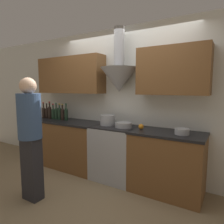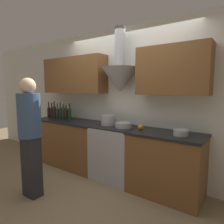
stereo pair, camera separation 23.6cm
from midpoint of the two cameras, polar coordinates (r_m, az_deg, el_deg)
name	(u,v)px [view 2 (the right image)]	position (r m, az deg, el deg)	size (l,w,h in m)	color
ground_plane	(104,185)	(3.40, -0.16, -20.24)	(12.00, 12.00, 0.00)	#847051
wall_back	(120,92)	(3.56, 4.23, 5.67)	(8.40, 0.62, 2.60)	silver
counter_left	(70,142)	(4.15, -10.29, -8.50)	(1.52, 0.62, 0.91)	brown
counter_right	(166,164)	(3.11, 17.26, -14.00)	(1.06, 0.62, 0.91)	brown
stove_range	(115,152)	(3.47, 2.98, -11.44)	(0.73, 0.60, 0.91)	#A8AAAF
wine_bottle_0	(49,111)	(4.55, -16.20, 0.20)	(0.07, 0.07, 0.33)	black
wine_bottle_1	(52,112)	(4.48, -15.38, 0.10)	(0.07, 0.07, 0.31)	black
wine_bottle_2	(54,111)	(4.40, -14.67, 0.23)	(0.08, 0.08, 0.36)	black
wine_bottle_3	(58,112)	(4.32, -13.79, -0.14)	(0.07, 0.07, 0.32)	black
wine_bottle_4	(60,112)	(4.27, -12.98, -0.06)	(0.07, 0.07, 0.34)	black
wine_bottle_5	(63,112)	(4.20, -12.16, -0.11)	(0.08, 0.08, 0.33)	black
wine_bottle_6	(66,113)	(4.12, -11.38, -0.31)	(0.07, 0.07, 0.32)	black
wine_bottle_7	(70,113)	(4.07, -10.40, -0.31)	(0.07, 0.07, 0.33)	black
stock_pot	(108,120)	(3.45, 0.92, -2.31)	(0.26, 0.26, 0.17)	#A8AAAF
mixing_bowl	(123,125)	(3.25, 5.36, -3.73)	(0.27, 0.27, 0.08)	#A8AAAF
orange_fruit	(141,127)	(3.12, 10.32, -4.25)	(0.08, 0.08, 0.08)	orange
saucepan	(181,133)	(2.89, 21.32, -5.51)	(0.19, 0.19, 0.08)	#A8AAAF
person_foreground_left	(30,131)	(2.98, -20.32, -5.26)	(0.31, 0.31, 1.69)	#28282D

